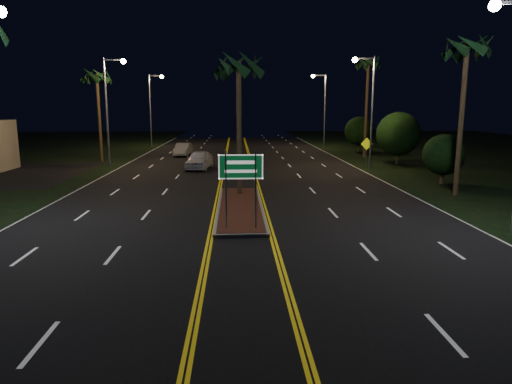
{
  "coord_description": "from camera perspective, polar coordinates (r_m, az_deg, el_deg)",
  "views": [
    {
      "loc": [
        -0.21,
        -15.37,
        5.08
      ],
      "look_at": [
        0.56,
        1.54,
        1.9
      ],
      "focal_mm": 32.0,
      "sensor_mm": 36.0,
      "label": 1
    }
  ],
  "objects": [
    {
      "name": "highway_sign",
      "position": [
        18.36,
        -1.91,
        2.25
      ],
      "size": [
        1.8,
        0.08,
        3.2
      ],
      "color": "gray",
      "rests_on": "ground"
    },
    {
      "name": "palm_left_far",
      "position": [
        45.24,
        -19.29,
        13.45
      ],
      "size": [
        2.4,
        2.4,
        8.8
      ],
      "color": "#382819",
      "rests_on": "ground"
    },
    {
      "name": "streetlight_right_mid",
      "position": [
        38.91,
        13.83,
        11.2
      ],
      "size": [
        1.91,
        0.44,
        9.0
      ],
      "color": "gray",
      "rests_on": "ground"
    },
    {
      "name": "car_near",
      "position": [
        37.93,
        -7.11,
        4.21
      ],
      "size": [
        2.94,
        5.52,
        1.75
      ],
      "primitive_type": "imported",
      "rotation": [
        0.0,
        0.0,
        -0.14
      ],
      "color": "silver",
      "rests_on": "ground"
    },
    {
      "name": "shrub_far",
      "position": [
        53.31,
        12.76,
        7.44
      ],
      "size": [
        3.24,
        3.24,
        3.96
      ],
      "color": "#382819",
      "rests_on": "ground"
    },
    {
      "name": "shrub_near",
      "position": [
        32.56,
        22.4,
        4.32
      ],
      "size": [
        2.7,
        2.7,
        3.3
      ],
      "color": "#382819",
      "rests_on": "ground"
    },
    {
      "name": "streetlight_left_far",
      "position": [
        60.27,
        -12.76,
        10.94
      ],
      "size": [
        1.91,
        0.44,
        9.0
      ],
      "color": "gray",
      "rests_on": "ground"
    },
    {
      "name": "streetlight_left_mid",
      "position": [
        40.72,
        -17.72,
        10.97
      ],
      "size": [
        1.91,
        0.44,
        9.0
      ],
      "color": "gray",
      "rests_on": "ground"
    },
    {
      "name": "palm_right_near",
      "position": [
        28.54,
        24.9,
        16.0
      ],
      "size": [
        2.4,
        2.4,
        9.3
      ],
      "color": "#382819",
      "rests_on": "ground"
    },
    {
      "name": "palm_median",
      "position": [
        25.96,
        -2.2,
        15.49
      ],
      "size": [
        2.4,
        2.4,
        8.3
      ],
      "color": "#382819",
      "rests_on": "ground"
    },
    {
      "name": "ground",
      "position": [
        16.19,
        -1.74,
        -7.65
      ],
      "size": [
        120.0,
        120.0,
        0.0
      ],
      "primitive_type": "plane",
      "color": "black",
      "rests_on": "ground"
    },
    {
      "name": "streetlight_right_far",
      "position": [
        58.38,
        8.26,
        11.11
      ],
      "size": [
        1.91,
        0.44,
        9.0
      ],
      "color": "gray",
      "rests_on": "ground"
    },
    {
      "name": "median_island",
      "position": [
        22.92,
        -2.0,
        -1.95
      ],
      "size": [
        2.25,
        10.25,
        0.17
      ],
      "color": "gray",
      "rests_on": "ground"
    },
    {
      "name": "warning_sign",
      "position": [
        39.89,
        13.65,
        5.37
      ],
      "size": [
        1.04,
        0.18,
        2.49
      ],
      "rotation": [
        0.0,
        0.0,
        0.15
      ],
      "color": "gray",
      "rests_on": "ground"
    },
    {
      "name": "shrub_mid",
      "position": [
        41.92,
        17.37,
        6.95
      ],
      "size": [
        3.78,
        3.78,
        4.62
      ],
      "color": "#382819",
      "rests_on": "ground"
    },
    {
      "name": "palm_right_far",
      "position": [
        47.37,
        13.87,
        15.27
      ],
      "size": [
        2.4,
        2.4,
        10.3
      ],
      "color": "#382819",
      "rests_on": "ground"
    },
    {
      "name": "car_far",
      "position": [
        48.42,
        -9.11,
        5.41
      ],
      "size": [
        2.31,
        4.74,
        1.54
      ],
      "primitive_type": "imported",
      "rotation": [
        0.0,
        0.0,
        -0.07
      ],
      "color": "#B1B4BC",
      "rests_on": "ground"
    }
  ]
}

